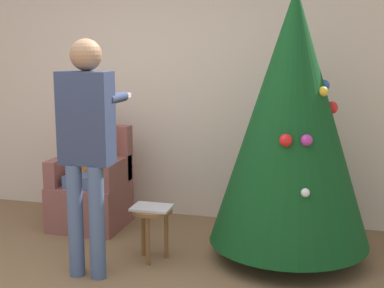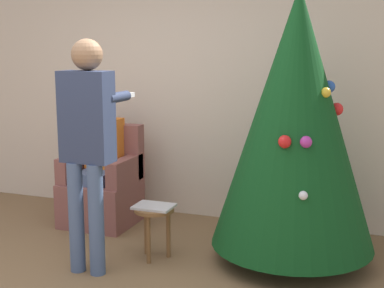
{
  "view_description": "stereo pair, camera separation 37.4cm",
  "coord_description": "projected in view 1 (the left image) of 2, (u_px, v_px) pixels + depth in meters",
  "views": [
    {
      "loc": [
        1.68,
        -3.02,
        1.76
      ],
      "look_at": [
        0.63,
        0.93,
        1.01
      ],
      "focal_mm": 50.0,
      "sensor_mm": 36.0,
      "label": 1
    },
    {
      "loc": [
        2.04,
        -2.9,
        1.76
      ],
      "look_at": [
        0.63,
        0.93,
        1.01
      ],
      "focal_mm": 50.0,
      "sensor_mm": 36.0,
      "label": 2
    }
  ],
  "objects": [
    {
      "name": "person_seated",
      "position": [
        89.0,
        158.0,
        5.18
      ],
      "size": [
        0.36,
        0.46,
        1.25
      ],
      "color": "#475B84",
      "rests_on": "ground_plane"
    },
    {
      "name": "armchair",
      "position": [
        92.0,
        190.0,
        5.27
      ],
      "size": [
        0.67,
        0.63,
        0.98
      ],
      "color": "brown",
      "rests_on": "ground_plane"
    },
    {
      "name": "wall_back",
      "position": [
        166.0,
        86.0,
        5.49
      ],
      "size": [
        8.0,
        0.06,
        2.7
      ],
      "color": "beige",
      "rests_on": "ground_plane"
    },
    {
      "name": "person_standing",
      "position": [
        87.0,
        136.0,
        4.0
      ],
      "size": [
        0.42,
        0.57,
        1.81
      ],
      "color": "#475B84",
      "rests_on": "ground_plane"
    },
    {
      "name": "laptop",
      "position": [
        152.0,
        207.0,
        4.39
      ],
      "size": [
        0.32,
        0.24,
        0.02
      ],
      "color": "silver",
      "rests_on": "side_stool"
    },
    {
      "name": "christmas_tree",
      "position": [
        292.0,
        118.0,
        4.31
      ],
      "size": [
        1.32,
        1.32,
        2.23
      ],
      "color": "brown",
      "rests_on": "ground_plane"
    },
    {
      "name": "side_stool",
      "position": [
        152.0,
        219.0,
        4.41
      ],
      "size": [
        0.34,
        0.34,
        0.44
      ],
      "color": "brown",
      "rests_on": "ground_plane"
    }
  ]
}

